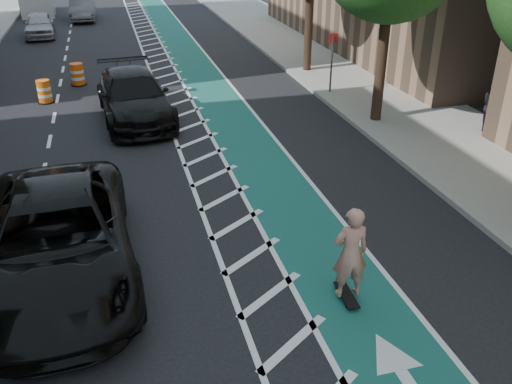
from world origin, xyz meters
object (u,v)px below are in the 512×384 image
object	(u,v)px
skateboarder	(350,253)
barrel_a	(0,220)
suv_far	(134,96)
suv_near	(57,240)

from	to	relation	value
skateboarder	barrel_a	size ratio (longest dim) A/B	1.90
suv_far	barrel_a	bearing A→B (deg)	-119.14
suv_near	barrel_a	world-z (taller)	suv_near
skateboarder	barrel_a	xyz separation A→B (m)	(-6.70, 4.12, -0.59)
skateboarder	barrel_a	world-z (taller)	skateboarder
suv_near	barrel_a	xyz separation A→B (m)	(-1.40, 1.92, -0.41)
skateboarder	suv_far	size ratio (longest dim) A/B	0.33
skateboarder	barrel_a	distance (m)	7.88
suv_far	barrel_a	distance (m)	8.30
suv_near	suv_far	distance (m)	9.67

